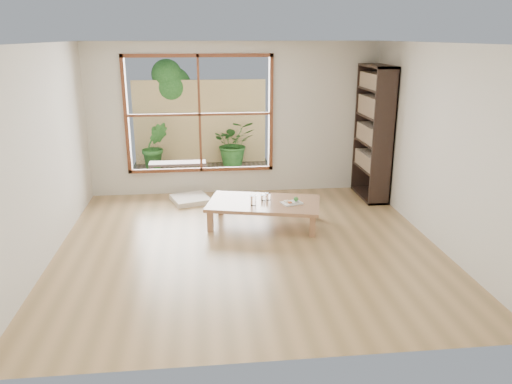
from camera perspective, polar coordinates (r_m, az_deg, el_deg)
ground at (r=6.72m, az=-0.88°, el=-6.11°), size 5.00×5.00×0.00m
low_table at (r=7.33m, az=0.91°, el=-1.44°), size 1.79×1.27×0.35m
floor_cushion at (r=8.49m, az=-7.50°, el=-0.82°), size 0.73×0.73×0.08m
bookshelf at (r=8.67m, az=13.28°, el=6.58°), size 0.36×1.00×2.23m
glass_tall at (r=7.14m, az=-0.31°, el=-0.97°), size 0.08×0.08×0.15m
glass_mid at (r=7.38m, az=1.42°, el=-0.53°), size 0.07×0.07×0.11m
glass_short at (r=7.36m, az=0.82°, el=-0.65°), size 0.07×0.07×0.09m
glass_small at (r=7.38m, az=0.81°, el=-0.65°), size 0.06×0.06×0.07m
food_tray at (r=7.26m, az=4.18°, el=-1.14°), size 0.33×0.29×0.09m
deck at (r=10.06m, az=-6.21°, el=1.87°), size 2.80×2.00×0.05m
garden_bench at (r=9.69m, az=-8.94°, el=3.04°), size 1.08×0.33×0.34m
bamboo_fence at (r=10.84m, az=-6.39°, el=7.88°), size 2.80×0.06×1.80m
shrub_right at (r=10.64m, az=-2.53°, el=5.63°), size 0.95×0.85×0.96m
shrub_left at (r=10.44m, az=-11.47°, el=5.15°), size 0.62×0.54×0.99m
garden_tree at (r=11.06m, az=-10.11°, el=11.71°), size 1.04×0.85×2.22m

